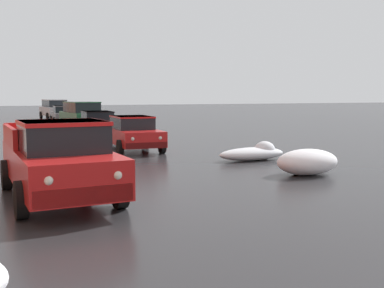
{
  "coord_description": "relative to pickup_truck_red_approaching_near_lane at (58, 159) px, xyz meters",
  "views": [
    {
      "loc": [
        -3.74,
        -1.14,
        2.3
      ],
      "look_at": [
        1.41,
        10.63,
        0.95
      ],
      "focal_mm": 44.23,
      "sensor_mm": 36.0,
      "label": 1
    }
  ],
  "objects": [
    {
      "name": "sedan_black_parked_kerbside_mid",
      "position": [
        3.96,
        14.06,
        -0.13
      ],
      "size": [
        2.0,
        4.28,
        1.42
      ],
      "color": "black",
      "rests_on": "ground"
    },
    {
      "name": "suv_silver_at_far_intersection",
      "position": [
        4.46,
        34.72,
        0.11
      ],
      "size": [
        2.37,
        4.89,
        1.82
      ],
      "color": "#B7B7BC",
      "rests_on": "ground"
    },
    {
      "name": "sedan_red_parked_kerbside_close",
      "position": [
        4.06,
        7.96,
        -0.13
      ],
      "size": [
        1.94,
        3.95,
        1.42
      ],
      "color": "red",
      "rests_on": "ground"
    },
    {
      "name": "snow_bank_along_left_kerb",
      "position": [
        6.94,
        0.4,
        -0.52
      ],
      "size": [
        1.91,
        1.22,
        0.75
      ],
      "color": "white",
      "rests_on": "ground"
    },
    {
      "name": "sedan_grey_queued_behind_truck",
      "position": [
        4.22,
        27.03,
        -0.13
      ],
      "size": [
        2.11,
        4.03,
        1.42
      ],
      "color": "slate",
      "rests_on": "ground"
    },
    {
      "name": "pickup_truck_red_approaching_near_lane",
      "position": [
        0.0,
        0.0,
        0.0
      ],
      "size": [
        2.27,
        5.24,
        1.76
      ],
      "color": "red",
      "rests_on": "ground"
    },
    {
      "name": "suv_green_parked_far_down_block",
      "position": [
        4.39,
        20.84,
        0.11
      ],
      "size": [
        2.44,
        4.71,
        1.82
      ],
      "color": "#1E5633",
      "rests_on": "ground"
    },
    {
      "name": "snow_bank_near_corner_right",
      "position": [
        7.19,
        3.62,
        -0.63
      ],
      "size": [
        2.5,
        0.92,
        0.65
      ],
      "color": "white",
      "rests_on": "ground"
    }
  ]
}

